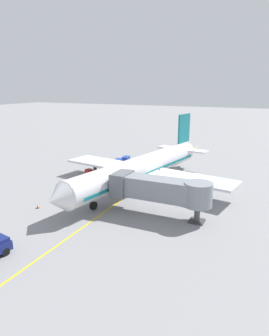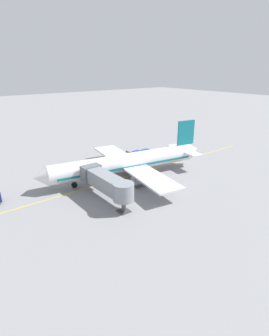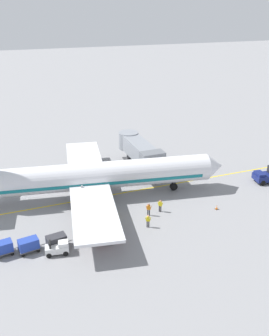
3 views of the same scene
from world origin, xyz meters
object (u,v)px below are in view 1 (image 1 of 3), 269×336
baggage_tug_spare (105,166)px  baggage_cart_front (109,165)px  jet_bridge (160,189)px  ground_crew_wing_walker (86,184)px  ground_crew_marshaller (77,180)px  parked_airliner (142,168)px  baggage_tug_lead (92,172)px  baggage_cart_second_in_train (118,162)px  baggage_cart_third_in_train (126,159)px  baggage_tug_trailing (111,178)px  safety_cone_nose_left (38,206)px  ground_crew_loader (82,188)px

baggage_tug_spare → baggage_cart_front: baggage_tug_spare is taller
jet_bridge → ground_crew_wing_walker: bearing=-16.8°
ground_crew_marshaller → parked_airliner: bearing=-157.6°
baggage_tug_lead → baggage_cart_front: baggage_tug_lead is taller
jet_bridge → baggage_cart_second_in_train: (16.10, -19.20, -2.50)m
baggage_cart_front → parked_airliner: bearing=144.9°
baggage_cart_second_in_train → baggage_cart_third_in_train: (-0.43, -2.67, 0.00)m
baggage_tug_trailing → baggage_cart_front: bearing=-58.6°
jet_bridge → ground_crew_marshaller: (16.24, -5.29, -2.50)m
jet_bridge → baggage_cart_second_in_train: 25.18m
baggage_cart_second_in_train → jet_bridge: bearing=130.0°
baggage_cart_front → safety_cone_nose_left: 21.11m
baggage_cart_front → ground_crew_wing_walker: bearing=102.6°
baggage_tug_trailing → safety_cone_nose_left: (3.31, 14.13, -0.42)m
baggage_tug_spare → baggage_cart_second_in_train: baggage_tug_spare is taller
parked_airliner → baggage_tug_spare: (10.98, -7.04, -2.47)m
baggage_tug_trailing → baggage_cart_second_in_train: 10.60m
parked_airliner → ground_crew_loader: 9.99m
baggage_tug_lead → ground_crew_wing_walker: (-3.46, 6.92, 0.24)m
parked_airliner → baggage_tug_trailing: bearing=-0.5°
baggage_tug_trailing → ground_crew_loader: 7.05m
ground_crew_wing_walker → ground_crew_loader: bearing=100.8°
ground_crew_loader → ground_crew_marshaller: bearing=-45.8°
ground_crew_wing_walker → ground_crew_loader: 1.79m
baggage_cart_front → baggage_cart_second_in_train: same height
baggage_cart_front → baggage_cart_second_in_train: (-0.37, -2.92, 0.00)m
parked_airliner → jet_bridge: parked_airliner is taller
ground_crew_marshaller → safety_cone_nose_left: bearing=93.9°
ground_crew_loader → baggage_tug_spare: bearing=-73.6°
baggage_tug_lead → baggage_tug_spare: bearing=-86.6°
baggage_cart_front → ground_crew_loader: 14.22m
ground_crew_wing_walker → safety_cone_nose_left: size_ratio=2.86×
baggage_tug_spare → baggage_cart_third_in_train: bearing=-108.5°
baggage_cart_second_in_train → ground_crew_loader: 17.02m
parked_airliner → baggage_tug_spare: size_ratio=13.98×
baggage_tug_lead → baggage_cart_front: bearing=-98.1°
baggage_tug_trailing → ground_crew_wing_walker: size_ratio=1.55×
parked_airliner → jet_bridge: bearing=125.2°
parked_airliner → jet_bridge: size_ratio=2.91×
parked_airliner → baggage_cart_front: bearing=-35.1°
baggage_tug_lead → safety_cone_nose_left: bearing=96.0°
baggage_tug_trailing → ground_crew_wing_walker: 5.41m
ground_crew_wing_walker → ground_crew_marshaller: bearing=-24.6°
jet_bridge → ground_crew_loader: (13.42, -2.39, -2.50)m
baggage_tug_lead → baggage_tug_spare: (0.31, -5.26, 0.00)m
baggage_cart_third_in_train → ground_crew_wing_walker: (-1.92, 17.72, 0.00)m
jet_bridge → ground_crew_marshaller: 17.26m
baggage_cart_second_in_train → safety_cone_nose_left: size_ratio=5.03×
ground_crew_marshaller → baggage_tug_trailing: bearing=-134.7°
baggage_tug_spare → ground_crew_loader: 14.54m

